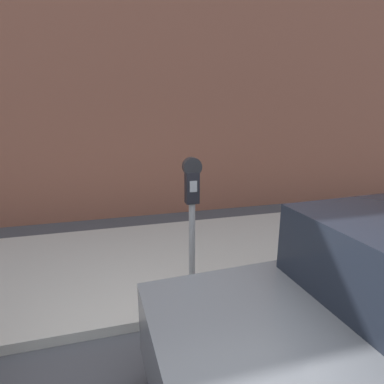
% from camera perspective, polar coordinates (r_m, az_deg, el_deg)
% --- Properties ---
extents(ground_plane, '(60.00, 60.00, 0.00)m').
position_cam_1_polar(ground_plane, '(3.03, 4.30, -32.54)').
color(ground_plane, '#47474C').
extents(sidewalk, '(24.00, 2.80, 0.12)m').
position_cam_1_polar(sidewalk, '(4.72, -4.73, -12.65)').
color(sidewalk, '#BCB7AD').
rests_on(sidewalk, ground_plane).
extents(building_facade, '(24.00, 0.30, 6.40)m').
position_cam_1_polar(building_facade, '(6.69, -9.50, 22.94)').
color(building_facade, '#935642').
rests_on(building_facade, ground_plane).
extents(parking_meter, '(0.21, 0.12, 1.64)m').
position_cam_1_polar(parking_meter, '(3.44, 0.00, -2.75)').
color(parking_meter, gray).
rests_on(parking_meter, sidewalk).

